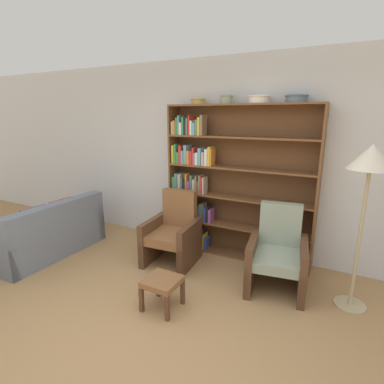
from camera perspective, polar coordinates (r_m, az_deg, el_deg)
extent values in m
plane|color=#A87F51|center=(2.93, -11.24, -28.23)|extent=(24.00, 24.00, 0.00)
cube|color=silver|center=(4.32, 8.08, 6.32)|extent=(12.00, 0.06, 2.75)
cube|color=brown|center=(4.57, -3.39, 2.86)|extent=(0.02, 0.30, 2.12)
cube|color=brown|center=(3.96, 22.89, -0.08)|extent=(0.02, 0.30, 2.12)
cube|color=brown|center=(4.05, 9.38, 16.10)|extent=(2.02, 0.30, 0.03)
cube|color=brown|center=(4.50, 8.28, -11.56)|extent=(2.02, 0.30, 0.03)
cube|color=brown|center=(4.29, 9.42, 1.91)|extent=(2.02, 0.01, 2.12)
cube|color=#994C99|center=(4.78, -3.07, -8.57)|extent=(0.04, 0.14, 0.16)
cube|color=red|center=(4.77, -2.69, -8.42)|extent=(0.02, 0.15, 0.20)
cube|color=#994C99|center=(4.77, -2.36, -8.37)|extent=(0.02, 0.18, 0.20)
cube|color=#B2A899|center=(4.74, -2.17, -8.35)|extent=(0.02, 0.16, 0.23)
cube|color=gold|center=(4.75, -1.70, -8.68)|extent=(0.04, 0.20, 0.17)
cube|color=#B2A899|center=(4.70, -1.33, -8.24)|extent=(0.03, 0.17, 0.27)
cube|color=orange|center=(4.69, -0.90, -8.30)|extent=(0.03, 0.19, 0.27)
cube|color=black|center=(4.66, -0.51, -8.41)|extent=(0.04, 0.16, 0.28)
cube|color=black|center=(4.65, -0.09, -9.03)|extent=(0.04, 0.14, 0.19)
cube|color=#4C756B|center=(4.64, 0.47, -8.75)|extent=(0.03, 0.18, 0.24)
cube|color=black|center=(4.63, 0.89, -8.87)|extent=(0.03, 0.19, 0.23)
cube|color=#669EB2|center=(4.60, 1.14, -9.02)|extent=(0.03, 0.14, 0.24)
cube|color=#994C99|center=(4.60, 1.65, -8.96)|extent=(0.04, 0.18, 0.25)
cube|color=orange|center=(4.58, 2.06, -9.45)|extent=(0.03, 0.16, 0.19)
cube|color=gold|center=(4.57, 2.49, -9.24)|extent=(0.02, 0.17, 0.23)
cube|color=#334CB2|center=(4.56, 2.86, -9.66)|extent=(0.03, 0.16, 0.18)
cube|color=brown|center=(4.33, 8.49, -6.33)|extent=(2.02, 0.30, 0.03)
cube|color=red|center=(4.64, -3.19, -3.45)|extent=(0.02, 0.16, 0.18)
cube|color=orange|center=(4.63, -2.70, -3.15)|extent=(0.04, 0.20, 0.22)
cube|color=gold|center=(4.59, -2.35, -3.03)|extent=(0.04, 0.17, 0.27)
cube|color=red|center=(4.59, -1.83, -3.56)|extent=(0.03, 0.18, 0.19)
cube|color=#388C47|center=(4.54, -1.54, -3.22)|extent=(0.04, 0.13, 0.27)
cube|color=#4C756B|center=(4.55, -0.88, -3.42)|extent=(0.03, 0.19, 0.23)
cube|color=white|center=(4.52, -0.59, -3.94)|extent=(0.04, 0.13, 0.17)
cube|color=#669EB2|center=(4.50, 0.13, -3.44)|extent=(0.04, 0.19, 0.26)
cube|color=gold|center=(4.49, 0.47, -3.99)|extent=(0.02, 0.16, 0.18)
cube|color=orange|center=(4.49, 0.95, -4.08)|extent=(0.03, 0.19, 0.17)
cube|color=#994C99|center=(4.45, 1.32, -4.11)|extent=(0.04, 0.15, 0.19)
cube|color=#4C756B|center=(4.44, 2.01, -3.73)|extent=(0.04, 0.19, 0.26)
cube|color=#7F6B4C|center=(4.40, 2.33, -3.89)|extent=(0.02, 0.14, 0.26)
cube|color=#334CB2|center=(4.41, 2.83, -4.13)|extent=(0.03, 0.18, 0.22)
cube|color=black|center=(4.39, 3.22, -4.13)|extent=(0.04, 0.17, 0.23)
cube|color=#994C99|center=(4.37, 3.68, -4.46)|extent=(0.04, 0.15, 0.20)
cube|color=brown|center=(4.20, 8.70, -1.05)|extent=(2.02, 0.30, 0.02)
cube|color=#388C47|center=(4.52, -3.15, 1.73)|extent=(0.04, 0.16, 0.21)
cube|color=#4C756B|center=(4.50, -2.62, 2.03)|extent=(0.04, 0.17, 0.26)
cube|color=#B2A899|center=(4.48, -1.97, 1.92)|extent=(0.04, 0.18, 0.25)
cube|color=#4C756B|center=(4.45, -1.60, 1.51)|extent=(0.03, 0.15, 0.20)
cube|color=black|center=(4.43, -1.24, 1.28)|extent=(0.03, 0.14, 0.18)
cube|color=orange|center=(4.40, -0.90, 1.79)|extent=(0.02, 0.12, 0.27)
cube|color=#994C99|center=(4.40, -0.35, 1.15)|extent=(0.04, 0.15, 0.17)
cube|color=#4C756B|center=(4.36, 0.07, 1.60)|extent=(0.03, 0.13, 0.26)
cube|color=#B2A899|center=(4.35, 0.55, 1.19)|extent=(0.04, 0.12, 0.20)
cube|color=#7F6B4C|center=(4.34, 1.09, 1.52)|extent=(0.03, 0.16, 0.25)
cube|color=#7F6B4C|center=(4.33, 1.34, 0.97)|extent=(0.02, 0.13, 0.18)
cube|color=#7F6B4C|center=(4.33, 1.88, 1.58)|extent=(0.03, 0.20, 0.27)
cube|color=red|center=(4.32, 2.17, 1.38)|extent=(0.02, 0.19, 0.24)
cube|color=#B2A899|center=(4.29, 2.45, 1.27)|extent=(0.03, 0.15, 0.24)
cube|color=brown|center=(4.11, 8.91, 4.52)|extent=(2.02, 0.30, 0.02)
cube|color=gold|center=(4.46, -3.15, 7.28)|extent=(0.03, 0.19, 0.26)
cube|color=#388C47|center=(4.41, -2.93, 7.31)|extent=(0.03, 0.13, 0.28)
cube|color=#388C47|center=(4.41, -2.38, 6.60)|extent=(0.04, 0.15, 0.17)
cube|color=red|center=(4.38, -1.97, 7.15)|extent=(0.04, 0.13, 0.26)
cube|color=#669EB2|center=(4.39, -1.34, 6.73)|extent=(0.03, 0.20, 0.19)
cube|color=#669EB2|center=(4.36, -0.86, 7.20)|extent=(0.04, 0.18, 0.27)
cube|color=orange|center=(4.32, -0.44, 6.63)|extent=(0.04, 0.14, 0.19)
cube|color=red|center=(4.31, 0.16, 6.59)|extent=(0.03, 0.16, 0.19)
cube|color=red|center=(4.30, 0.60, 6.90)|extent=(0.03, 0.17, 0.24)
cube|color=#669EB2|center=(4.27, 0.83, 6.38)|extent=(0.02, 0.14, 0.17)
cube|color=white|center=(4.26, 1.17, 6.39)|extent=(0.03, 0.13, 0.18)
cube|color=#669EB2|center=(4.26, 1.87, 6.82)|extent=(0.04, 0.19, 0.24)
cube|color=#B2A899|center=(4.23, 2.42, 6.41)|extent=(0.04, 0.16, 0.19)
cube|color=white|center=(4.19, 2.92, 6.62)|extent=(0.04, 0.12, 0.23)
cube|color=gold|center=(4.19, 3.59, 6.82)|extent=(0.03, 0.16, 0.26)
cube|color=orange|center=(4.17, 3.94, 6.63)|extent=(0.02, 0.15, 0.24)
cube|color=brown|center=(4.06, 9.14, 10.27)|extent=(2.02, 0.30, 0.02)
cube|color=#B2A899|center=(4.41, -3.36, 12.08)|extent=(0.03, 0.15, 0.18)
cube|color=orange|center=(4.40, -2.94, 12.18)|extent=(0.03, 0.17, 0.20)
cube|color=#388C47|center=(4.36, -2.67, 12.42)|extent=(0.03, 0.12, 0.23)
cube|color=#669EB2|center=(4.37, -2.16, 12.63)|extent=(0.02, 0.16, 0.27)
cube|color=white|center=(4.37, -1.68, 11.99)|extent=(0.04, 0.20, 0.17)
cube|color=#388C47|center=(4.34, -1.30, 12.45)|extent=(0.03, 0.18, 0.24)
cube|color=black|center=(4.30, -1.10, 12.20)|extent=(0.03, 0.12, 0.20)
cube|color=#4C756B|center=(4.31, -0.54, 12.39)|extent=(0.03, 0.17, 0.23)
cube|color=red|center=(4.30, -0.09, 12.62)|extent=(0.02, 0.20, 0.27)
cube|color=white|center=(4.28, 0.26, 12.14)|extent=(0.03, 0.18, 0.20)
cube|color=#669EB2|center=(4.25, 0.63, 11.94)|extent=(0.04, 0.15, 0.17)
cube|color=#4C756B|center=(4.22, 1.08, 12.20)|extent=(0.03, 0.12, 0.21)
cube|color=gold|center=(4.21, 1.60, 12.40)|extent=(0.04, 0.14, 0.24)
cube|color=#7F6B4C|center=(4.20, 2.20, 12.60)|extent=(0.03, 0.17, 0.27)
cylinder|color=tan|center=(4.29, 1.16, 16.84)|extent=(0.18, 0.18, 0.07)
torus|color=tan|center=(4.30, 1.17, 17.24)|extent=(0.21, 0.21, 0.02)
cylinder|color=gray|center=(4.13, 6.58, 17.09)|extent=(0.15, 0.15, 0.11)
torus|color=gray|center=(4.13, 6.60, 17.75)|extent=(0.17, 0.17, 0.02)
cylinder|color=silver|center=(3.99, 12.61, 16.80)|extent=(0.26, 0.26, 0.09)
torus|color=silver|center=(3.99, 12.64, 17.35)|extent=(0.28, 0.28, 0.02)
cylinder|color=slate|center=(3.90, 19.27, 16.40)|extent=(0.25, 0.25, 0.08)
torus|color=slate|center=(3.90, 19.31, 16.92)|extent=(0.28, 0.28, 0.02)
cube|color=slate|center=(4.98, -26.35, -7.88)|extent=(0.89, 1.57, 0.42)
cube|color=slate|center=(4.58, -24.23, -4.24)|extent=(0.18, 1.57, 0.38)
cube|color=slate|center=(5.38, -20.27, -4.75)|extent=(0.89, 0.12, 0.58)
cube|color=#5B4C75|center=(4.56, -27.38, -4.78)|extent=(0.17, 0.36, 0.37)
cube|color=#A83838|center=(4.81, -23.18, -3.38)|extent=(0.17, 0.36, 0.37)
cube|color=brown|center=(3.83, -2.13, -13.54)|extent=(0.08, 0.08, 0.36)
cube|color=brown|center=(4.08, -9.58, -11.91)|extent=(0.08, 0.08, 0.36)
cube|color=brown|center=(4.33, 1.33, -10.06)|extent=(0.08, 0.08, 0.36)
cube|color=brown|center=(4.55, -5.44, -8.86)|extent=(0.08, 0.08, 0.36)
cube|color=brown|center=(4.10, -3.99, -8.37)|extent=(0.53, 0.68, 0.12)
cube|color=brown|center=(4.23, -2.36, -3.21)|extent=(0.49, 0.16, 0.55)
cube|color=brown|center=(4.03, -0.35, -10.15)|extent=(0.13, 0.68, 0.60)
cube|color=brown|center=(4.26, -7.38, -8.85)|extent=(0.13, 0.68, 0.60)
cube|color=brown|center=(3.47, 20.24, -17.74)|extent=(0.08, 0.08, 0.36)
cube|color=brown|center=(3.48, 10.42, -16.86)|extent=(0.08, 0.08, 0.36)
cube|color=brown|center=(4.00, 20.14, -13.19)|extent=(0.08, 0.08, 0.36)
cube|color=brown|center=(4.01, 11.81, -12.46)|extent=(0.08, 0.08, 0.36)
cube|color=gray|center=(3.63, 15.89, -12.07)|extent=(0.57, 0.70, 0.12)
cube|color=gray|center=(3.77, 16.47, -6.06)|extent=(0.49, 0.19, 0.55)
cube|color=brown|center=(3.67, 20.27, -13.66)|extent=(0.18, 0.68, 0.60)
cube|color=brown|center=(3.69, 11.34, -12.88)|extent=(0.18, 0.68, 0.60)
cylinder|color=tan|center=(3.81, 27.81, -18.43)|extent=(0.32, 0.32, 0.02)
cylinder|color=tan|center=(3.49, 29.23, -8.09)|extent=(0.04, 0.04, 1.46)
cone|color=silver|center=(3.29, 31.03, 5.77)|extent=(0.42, 0.42, 0.24)
cube|color=brown|center=(3.52, -6.43, -17.15)|extent=(0.04, 0.04, 0.27)
cube|color=brown|center=(3.38, -1.80, -18.52)|extent=(0.04, 0.04, 0.27)
cube|color=brown|center=(3.31, -9.59, -19.53)|extent=(0.04, 0.04, 0.27)
cube|color=brown|center=(3.16, -4.76, -21.19)|extent=(0.04, 0.04, 0.27)
cube|color=brown|center=(3.24, -5.72, -16.59)|extent=(0.35, 0.35, 0.06)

